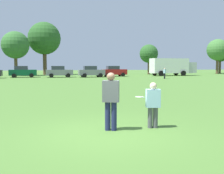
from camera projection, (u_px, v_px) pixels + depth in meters
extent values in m
plane|color=#47702D|center=(107.00, 133.00, 7.55)|extent=(187.32, 187.32, 0.00)
cylinder|color=#1E234C|center=(108.00, 116.00, 7.89)|extent=(0.17, 0.17, 0.87)
cylinder|color=#1E234C|center=(114.00, 116.00, 7.87)|extent=(0.17, 0.17, 0.87)
cube|color=#595960|center=(111.00, 91.00, 7.82)|extent=(0.56, 0.43, 0.64)
sphere|color=#8C664C|center=(111.00, 77.00, 7.78)|extent=(0.24, 0.24, 0.24)
cylinder|color=#4C4C51|center=(155.00, 118.00, 8.20)|extent=(0.15, 0.15, 0.65)
cylinder|color=#4C4C51|center=(150.00, 118.00, 8.19)|extent=(0.15, 0.15, 0.65)
cube|color=#9EC6E5|center=(153.00, 98.00, 8.15)|extent=(0.47, 0.32, 0.56)
sphere|color=beige|center=(153.00, 86.00, 8.12)|extent=(0.22, 0.22, 0.22)
cylinder|color=white|center=(140.00, 97.00, 8.10)|extent=(0.27, 0.27, 0.05)
cube|color=#0C4C2D|center=(23.00, 72.00, 41.84)|extent=(4.24, 1.88, 0.90)
cube|color=#2D333D|center=(21.00, 68.00, 41.72)|extent=(2.03, 1.68, 0.64)
cylinder|color=black|center=(32.00, 75.00, 43.18)|extent=(0.66, 0.23, 0.66)
cylinder|color=black|center=(31.00, 75.00, 41.26)|extent=(0.66, 0.23, 0.66)
cylinder|color=black|center=(15.00, 75.00, 42.50)|extent=(0.66, 0.23, 0.66)
cylinder|color=black|center=(14.00, 76.00, 40.58)|extent=(0.66, 0.23, 0.66)
cube|color=slate|center=(59.00, 72.00, 42.05)|extent=(4.24, 1.88, 0.90)
cube|color=#2D333D|center=(58.00, 68.00, 41.93)|extent=(2.03, 1.68, 0.64)
cylinder|color=black|center=(67.00, 75.00, 43.39)|extent=(0.66, 0.23, 0.66)
cylinder|color=black|center=(68.00, 75.00, 41.47)|extent=(0.66, 0.23, 0.66)
cylinder|color=black|center=(51.00, 75.00, 42.71)|extent=(0.66, 0.23, 0.66)
cylinder|color=black|center=(51.00, 76.00, 40.79)|extent=(0.66, 0.23, 0.66)
cube|color=slate|center=(92.00, 72.00, 42.62)|extent=(4.24, 1.88, 0.90)
cube|color=#2D333D|center=(90.00, 68.00, 42.50)|extent=(2.03, 1.68, 0.64)
cylinder|color=black|center=(98.00, 75.00, 43.96)|extent=(0.66, 0.23, 0.66)
cylinder|color=black|center=(101.00, 75.00, 42.04)|extent=(0.66, 0.23, 0.66)
cylinder|color=black|center=(83.00, 75.00, 43.28)|extent=(0.66, 0.23, 0.66)
cylinder|color=black|center=(85.00, 75.00, 41.36)|extent=(0.66, 0.23, 0.66)
cube|color=maroon|center=(114.00, 72.00, 45.47)|extent=(4.24, 1.88, 0.90)
cube|color=#2D333D|center=(113.00, 68.00, 45.35)|extent=(2.03, 1.68, 0.64)
cylinder|color=black|center=(120.00, 74.00, 46.81)|extent=(0.66, 0.23, 0.66)
cylinder|color=black|center=(123.00, 75.00, 44.89)|extent=(0.66, 0.23, 0.66)
cylinder|color=black|center=(106.00, 74.00, 46.13)|extent=(0.66, 0.23, 0.66)
cylinder|color=black|center=(108.00, 75.00, 44.21)|extent=(0.66, 0.23, 0.66)
cube|color=white|center=(169.00, 66.00, 48.36)|extent=(6.85, 2.64, 2.70)
cube|color=#B2B2B7|center=(189.00, 68.00, 49.49)|extent=(1.85, 2.34, 2.00)
cylinder|color=black|center=(176.00, 73.00, 50.37)|extent=(0.97, 0.30, 0.96)
cylinder|color=black|center=(183.00, 73.00, 47.74)|extent=(0.97, 0.30, 0.96)
cylinder|color=black|center=(155.00, 73.00, 49.22)|extent=(0.97, 0.30, 0.96)
cylinder|color=black|center=(161.00, 73.00, 46.58)|extent=(0.97, 0.30, 0.96)
cylinder|color=black|center=(165.00, 76.00, 37.91)|extent=(0.15, 0.15, 0.78)
cylinder|color=black|center=(164.00, 76.00, 37.78)|extent=(0.15, 0.15, 0.78)
cube|color=#9EC6E5|center=(165.00, 71.00, 37.79)|extent=(0.48, 0.47, 0.56)
sphere|color=#D8AD8C|center=(165.00, 69.00, 37.76)|extent=(0.21, 0.21, 0.21)
cylinder|color=brown|center=(16.00, 66.00, 48.29)|extent=(0.58, 0.58, 3.50)
sphere|color=#33662D|center=(15.00, 45.00, 47.96)|extent=(5.00, 5.00, 5.00)
cylinder|color=brown|center=(45.00, 64.00, 53.11)|extent=(0.76, 0.76, 4.55)
sphere|color=#285623|center=(44.00, 38.00, 52.69)|extent=(6.51, 6.51, 6.51)
cylinder|color=brown|center=(149.00, 68.00, 55.27)|extent=(0.45, 0.45, 2.71)
sphere|color=#285623|center=(149.00, 54.00, 55.02)|extent=(3.87, 3.87, 3.87)
cylinder|color=brown|center=(217.00, 66.00, 58.61)|extent=(0.56, 0.56, 3.33)
sphere|color=#3D7033|center=(218.00, 50.00, 58.30)|extent=(4.76, 4.76, 4.76)
cylinder|color=brown|center=(220.00, 67.00, 61.42)|extent=(0.51, 0.51, 3.06)
sphere|color=#285623|center=(220.00, 52.00, 61.14)|extent=(4.38, 4.38, 4.38)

